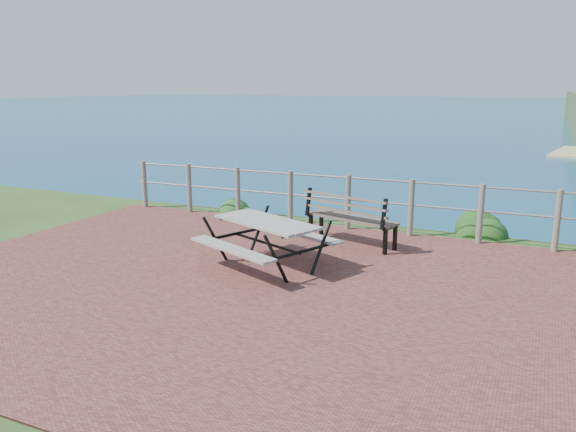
# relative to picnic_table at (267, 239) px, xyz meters

# --- Properties ---
(ground) EXTENTS (10.00, 7.00, 0.12)m
(ground) POSITION_rel_picnic_table_xyz_m (0.34, -0.75, -0.44)
(ground) COLOR brown
(ground) RESTS_ON ground
(ocean) EXTENTS (1200.00, 1200.00, 0.00)m
(ocean) POSITION_rel_picnic_table_xyz_m (0.34, 199.25, -0.44)
(ocean) COLOR #167384
(ocean) RESTS_ON ground
(safety_railing) EXTENTS (9.40, 0.10, 1.00)m
(safety_railing) POSITION_rel_picnic_table_xyz_m (0.34, 2.60, 0.13)
(safety_railing) COLOR #6B5B4C
(safety_railing) RESTS_ON ground
(picnic_table) EXTENTS (1.77, 1.33, 0.69)m
(picnic_table) POSITION_rel_picnic_table_xyz_m (0.00, 0.00, 0.00)
(picnic_table) COLOR gray
(picnic_table) RESTS_ON ground
(park_bench) EXTENTS (1.64, 0.82, 0.90)m
(park_bench) POSITION_rel_picnic_table_xyz_m (0.73, 1.66, 0.15)
(park_bench) COLOR brown
(park_bench) RESTS_ON ground
(shrub_lip_west) EXTENTS (0.71, 0.71, 0.42)m
(shrub_lip_west) POSITION_rel_picnic_table_xyz_m (-2.24, 3.26, -0.44)
(shrub_lip_west) COLOR #1B491C
(shrub_lip_west) RESTS_ON ground
(shrub_lip_east) EXTENTS (0.84, 0.84, 0.61)m
(shrub_lip_east) POSITION_rel_picnic_table_xyz_m (2.63, 3.43, -0.44)
(shrub_lip_east) COLOR #184013
(shrub_lip_east) RESTS_ON ground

